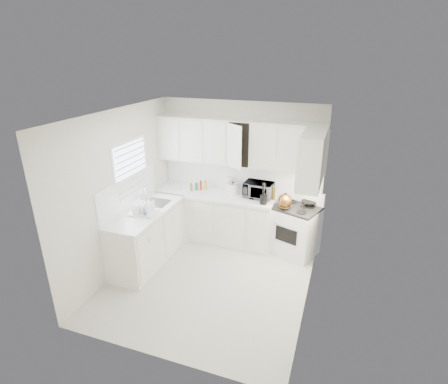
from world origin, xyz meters
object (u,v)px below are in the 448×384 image
at_px(microwave, 259,188).
at_px(utensil_crock, 264,193).
at_px(rice_cooker, 233,187).
at_px(dish_rack, 143,207).
at_px(stove, 295,224).
at_px(tea_kettle, 285,200).

relative_size(microwave, utensil_crock, 1.27).
distance_m(rice_cooker, dish_rack, 1.70).
xyz_separation_m(stove, utensil_crock, (-0.55, -0.18, 0.57)).
distance_m(stove, utensil_crock, 0.81).
distance_m(tea_kettle, utensil_crock, 0.37).
bearing_deg(microwave, utensil_crock, -55.34).
distance_m(microwave, utensil_crock, 0.31).
relative_size(stove, microwave, 2.28).
xyz_separation_m(microwave, dish_rack, (-1.57, -1.29, -0.06)).
relative_size(utensil_crock, dish_rack, 0.96).
distance_m(stove, microwave, 0.89).
bearing_deg(dish_rack, utensil_crock, 24.00).
bearing_deg(dish_rack, stove, 21.30).
distance_m(microwave, rice_cooker, 0.49).
distance_m(tea_kettle, microwave, 0.58).
xyz_separation_m(tea_kettle, rice_cooker, (-1.01, 0.27, -0.01)).
bearing_deg(utensil_crock, dish_rack, -149.44).
height_order(stove, dish_rack, dish_rack).
xyz_separation_m(rice_cooker, dish_rack, (-1.09, -1.31, -0.00)).
xyz_separation_m(stove, dish_rack, (-2.28, -1.20, 0.49)).
xyz_separation_m(stove, rice_cooker, (-1.19, 0.11, 0.49)).
bearing_deg(stove, microwave, -167.31).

